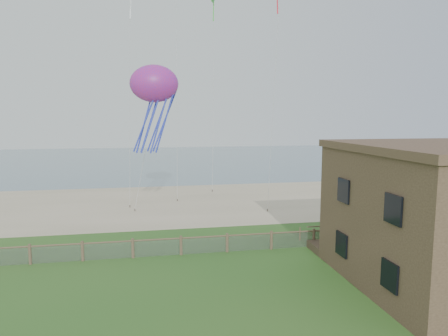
{
  "coord_description": "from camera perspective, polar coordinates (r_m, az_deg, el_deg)",
  "views": [
    {
      "loc": [
        -4.82,
        -18.7,
        8.72
      ],
      "look_at": [
        0.17,
        8.0,
        5.29
      ],
      "focal_mm": 32.0,
      "sensor_mm": 36.0,
      "label": 1
    }
  ],
  "objects": [
    {
      "name": "ocean",
      "position": [
        85.28,
        -7.29,
        1.29
      ],
      "size": [
        160.0,
        68.0,
        0.02
      ],
      "primitive_type": "cube",
      "color": "slate",
      "rests_on": "ground"
    },
    {
      "name": "octopus_kite",
      "position": [
        34.53,
        -9.87,
        8.47
      ],
      "size": [
        4.49,
        3.82,
        7.82
      ],
      "primitive_type": null,
      "rotation": [
        0.0,
        0.0,
        -0.35
      ],
      "color": "#FF2833"
    },
    {
      "name": "motel_deck",
      "position": [
        30.84,
        25.65,
        -9.46
      ],
      "size": [
        15.0,
        2.0,
        0.5
      ],
      "primitive_type": "cube",
      "color": "brown",
      "rests_on": "ground"
    },
    {
      "name": "sand_beach",
      "position": [
        41.9,
        -3.76,
        -4.81
      ],
      "size": [
        72.0,
        20.0,
        0.02
      ],
      "primitive_type": "cube",
      "color": "tan",
      "rests_on": "ground"
    },
    {
      "name": "picnic_table",
      "position": [
        27.74,
        15.32,
        -10.59
      ],
      "size": [
        1.96,
        1.65,
        0.72
      ],
      "primitive_type": null,
      "rotation": [
        0.0,
        0.0,
        0.23
      ],
      "color": "brown",
      "rests_on": "ground"
    },
    {
      "name": "chainlink_fence",
      "position": [
        26.46,
        0.45,
        -10.78
      ],
      "size": [
        36.2,
        0.2,
        1.25
      ],
      "primitive_type": null,
      "color": "brown",
      "rests_on": "ground"
    },
    {
      "name": "kite_green",
      "position": [
        44.07,
        -1.39,
        22.29
      ],
      "size": [
        2.07,
        1.73,
        2.74
      ],
      "primitive_type": null,
      "rotation": [
        0.44,
        0.0,
        1.17
      ],
      "color": "green"
    },
    {
      "name": "ground",
      "position": [
        21.19,
        3.69,
        -17.11
      ],
      "size": [
        160.0,
        160.0,
        0.0
      ],
      "primitive_type": "plane",
      "color": "#2C5F20",
      "rests_on": "ground"
    }
  ]
}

